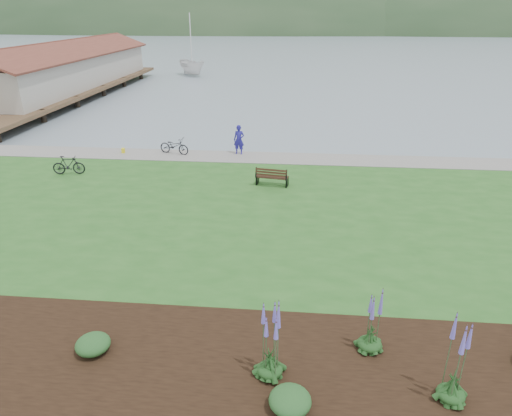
# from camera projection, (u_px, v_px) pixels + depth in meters

# --- Properties ---
(ground) EXTENTS (600.00, 600.00, 0.00)m
(ground) POSITION_uv_depth(u_px,v_px,m) (213.00, 212.00, 20.36)
(ground) COLOR gray
(ground) RESTS_ON ground
(lawn) EXTENTS (34.00, 20.00, 0.40)m
(lawn) POSITION_uv_depth(u_px,v_px,m) (204.00, 227.00, 18.46)
(lawn) COLOR #255C20
(lawn) RESTS_ON ground
(shoreline_path) EXTENTS (34.00, 2.20, 0.03)m
(shoreline_path) POSITION_uv_depth(u_px,v_px,m) (234.00, 157.00, 26.48)
(shoreline_path) COLOR gray
(shoreline_path) RESTS_ON lawn
(garden_bed) EXTENTS (24.00, 4.40, 0.04)m
(garden_bed) POSITION_uv_depth(u_px,v_px,m) (262.00, 366.00, 11.00)
(garden_bed) COLOR black
(garden_bed) RESTS_ON lawn
(far_hillside) EXTENTS (580.00, 80.00, 38.00)m
(far_hillside) POSITION_uv_depth(u_px,v_px,m) (344.00, 32.00, 173.61)
(far_hillside) COLOR #2C4B2A
(far_hillside) RESTS_ON ground
(pier_pavilion) EXTENTS (8.00, 36.00, 5.40)m
(pier_pavilion) POSITION_uv_depth(u_px,v_px,m) (65.00, 69.00, 46.07)
(pier_pavilion) COLOR #4C3826
(pier_pavilion) RESTS_ON ground
(park_bench) EXTENTS (1.62, 0.86, 0.95)m
(park_bench) POSITION_uv_depth(u_px,v_px,m) (272.00, 177.00, 22.04)
(park_bench) COLOR #321D13
(park_bench) RESTS_ON lawn
(person) EXTENTS (0.80, 0.59, 2.03)m
(person) POSITION_uv_depth(u_px,v_px,m) (239.00, 137.00, 26.60)
(person) COLOR navy
(person) RESTS_ON lawn
(bicycle_a) EXTENTS (1.14, 1.99, 0.98)m
(bicycle_a) POSITION_uv_depth(u_px,v_px,m) (174.00, 146.00, 26.86)
(bicycle_a) COLOR black
(bicycle_a) RESTS_ON lawn
(bicycle_b) EXTENTS (0.71, 1.69, 0.99)m
(bicycle_b) POSITION_uv_depth(u_px,v_px,m) (69.00, 165.00, 23.57)
(bicycle_b) COLOR black
(bicycle_b) RESTS_ON lawn
(sailboat) EXTENTS (13.38, 13.40, 24.84)m
(sailboat) POSITION_uv_depth(u_px,v_px,m) (193.00, 76.00, 61.24)
(sailboat) COLOR silver
(sailboat) RESTS_ON ground
(pannier) EXTENTS (0.24, 0.31, 0.30)m
(pannier) POSITION_uv_depth(u_px,v_px,m) (123.00, 151.00, 27.14)
(pannier) COLOR yellow
(pannier) RESTS_ON lawn
(echium_0) EXTENTS (0.62, 0.62, 2.31)m
(echium_0) POSITION_uv_depth(u_px,v_px,m) (270.00, 341.00, 10.32)
(echium_0) COLOR #163D17
(echium_0) RESTS_ON garden_bed
(echium_1) EXTENTS (0.62, 0.62, 1.94)m
(echium_1) POSITION_uv_depth(u_px,v_px,m) (372.00, 326.00, 11.25)
(echium_1) COLOR #163D17
(echium_1) RESTS_ON garden_bed
(echium_2) EXTENTS (0.62, 0.62, 2.31)m
(echium_2) POSITION_uv_depth(u_px,v_px,m) (457.00, 368.00, 9.70)
(echium_2) COLOR #163D17
(echium_2) RESTS_ON garden_bed
(shrub_0) EXTENTS (0.87, 0.87, 0.43)m
(shrub_0) POSITION_uv_depth(u_px,v_px,m) (93.00, 344.00, 11.37)
(shrub_0) COLOR #1E4C21
(shrub_0) RESTS_ON garden_bed
(shrub_1) EXTENTS (0.92, 0.92, 0.46)m
(shrub_1) POSITION_uv_depth(u_px,v_px,m) (290.00, 401.00, 9.72)
(shrub_1) COLOR #1E4C21
(shrub_1) RESTS_ON garden_bed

